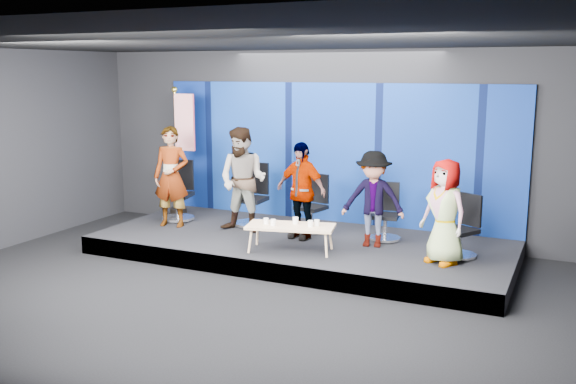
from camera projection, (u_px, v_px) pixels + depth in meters
name	position (u px, v px, depth m)	size (l,w,h in m)	color
ground	(229.00, 302.00, 8.80)	(10.00, 10.00, 0.00)	black
room_walls	(225.00, 125.00, 8.34)	(10.02, 8.02, 3.51)	black
riser	(301.00, 247.00, 11.00)	(7.00, 3.00, 0.30)	black
backdrop	(333.00, 153.00, 12.02)	(7.00, 0.08, 2.60)	#07185A
chair_a	(179.00, 200.00, 12.27)	(0.76, 0.76, 1.13)	silver
panelist_a	(171.00, 177.00, 11.67)	(0.67, 0.44, 1.84)	black
chair_b	(252.00, 205.00, 11.84)	(0.66, 0.66, 1.15)	silver
panelist_b	(243.00, 180.00, 11.25)	(0.90, 0.70, 1.86)	black
chair_c	(313.00, 213.00, 11.38)	(0.68, 0.68, 1.02)	silver
panelist_c	(301.00, 190.00, 10.84)	(0.97, 0.40, 1.65)	black
chair_d	(386.00, 221.00, 10.84)	(0.62, 0.62, 0.97)	silver
panelist_d	(373.00, 199.00, 10.34)	(1.01, 0.58, 1.56)	black
chair_e	(462.00, 236.00, 9.84)	(0.75, 0.75, 0.97)	silver
panelist_e	(445.00, 212.00, 9.42)	(0.77, 0.50, 1.57)	black
coffee_table	(291.00, 227.00, 10.12)	(1.47, 0.88, 0.42)	tan
mug_a	(266.00, 221.00, 10.19)	(0.08, 0.08, 0.09)	white
mug_b	(273.00, 222.00, 10.09)	(0.08, 0.08, 0.10)	white
mug_c	(295.00, 220.00, 10.20)	(0.09, 0.09, 0.11)	white
mug_d	(310.00, 224.00, 10.01)	(0.08, 0.08, 0.10)	white
mug_e	(317.00, 223.00, 10.08)	(0.08, 0.08, 0.09)	white
flag_stand	(182.00, 148.00, 12.55)	(0.58, 0.33, 2.52)	black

